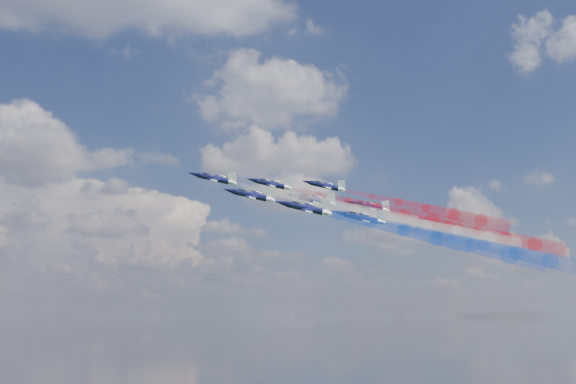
{
  "coord_description": "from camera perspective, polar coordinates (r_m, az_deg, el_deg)",
  "views": [
    {
      "loc": [
        -48.79,
        -159.66,
        130.6
      ],
      "look_at": [
        -24.04,
        -10.88,
        159.24
      ],
      "focal_mm": 41.07,
      "sensor_mm": 36.0,
      "label": 1
    }
  ],
  "objects": [
    {
      "name": "jet_center_third",
      "position": [
        153.81,
        2.21,
        -0.69
      ],
      "size": [
        14.52,
        12.35,
        8.75
      ],
      "primitive_type": null,
      "rotation": [
        0.24,
        -0.32,
        1.28
      ],
      "color": "black"
    },
    {
      "name": "trail_inner_right",
      "position": [
        163.8,
        7.6,
        -1.34
      ],
      "size": [
        42.31,
        13.69,
        14.79
      ],
      "primitive_type": null,
      "rotation": [
        0.24,
        -0.32,
        1.28
      ],
      "color": "red"
    },
    {
      "name": "trail_outer_right",
      "position": [
        173.58,
        11.87,
        -1.4
      ],
      "size": [
        42.31,
        13.69,
        14.79
      ],
      "primitive_type": null,
      "rotation": [
        0.24,
        -0.32,
        1.28
      ],
      "color": "red"
    },
    {
      "name": "jet_rear_right",
      "position": [
        163.52,
        6.99,
        -1.28
      ],
      "size": [
        14.52,
        12.35,
        8.75
      ],
      "primitive_type": null,
      "rotation": [
        0.24,
        -0.32,
        1.28
      ],
      "color": "black"
    },
    {
      "name": "trail_center_third",
      "position": [
        154.94,
        11.87,
        -2.84
      ],
      "size": [
        42.31,
        13.69,
        14.79
      ],
      "primitive_type": null,
      "rotation": [
        0.24,
        -0.32,
        1.28
      ],
      "color": "white"
    },
    {
      "name": "jet_inner_right",
      "position": [
        164.63,
        -1.48,
        0.7
      ],
      "size": [
        14.52,
        12.35,
        8.75
      ],
      "primitive_type": null,
      "rotation": [
        0.24,
        -0.32,
        1.28
      ],
      "color": "black"
    },
    {
      "name": "trail_rear_left",
      "position": [
        147.34,
        16.58,
        -4.45
      ],
      "size": [
        42.31,
        13.69,
        14.79
      ],
      "primitive_type": null,
      "rotation": [
        0.24,
        -0.32,
        1.28
      ],
      "color": "blue"
    },
    {
      "name": "trail_inner_left",
      "position": [
        142.35,
        7.22,
        -2.64
      ],
      "size": [
        42.31,
        13.69,
        14.79
      ],
      "primitive_type": null,
      "rotation": [
        0.24,
        -0.32,
        1.28
      ],
      "color": "blue"
    },
    {
      "name": "jet_inner_left",
      "position": [
        143.55,
        -3.21,
        -0.29
      ],
      "size": [
        14.52,
        12.35,
        8.75
      ],
      "primitive_type": null,
      "rotation": [
        0.24,
        -0.32,
        1.28
      ],
      "color": "black"
    },
    {
      "name": "jet_outer_left",
      "position": [
        132.39,
        1.55,
        -1.42
      ],
      "size": [
        14.52,
        12.35,
        8.75
      ],
      "primitive_type": null,
      "rotation": [
        0.24,
        -0.32,
        1.28
      ],
      "color": "black"
    },
    {
      "name": "trail_lead",
      "position": [
        152.05,
        3.26,
        -1.01
      ],
      "size": [
        42.31,
        13.69,
        14.79
      ],
      "primitive_type": null,
      "rotation": [
        0.24,
        -0.32,
        1.28
      ],
      "color": "white"
    },
    {
      "name": "jet_lead",
      "position": [
        155.03,
        -6.4,
        1.16
      ],
      "size": [
        14.52,
        12.35,
        8.75
      ],
      "primitive_type": null,
      "rotation": [
        0.24,
        -0.32,
        1.28
      ],
      "color": "black"
    },
    {
      "name": "jet_rear_left",
      "position": [
        144.03,
        6.38,
        -2.24
      ],
      "size": [
        14.52,
        12.35,
        8.75
      ],
      "primitive_type": null,
      "rotation": [
        0.24,
        -0.32,
        1.28
      ],
      "color": "black"
    },
    {
      "name": "trail_rear_right",
      "position": [
        166.72,
        15.98,
        -3.26
      ],
      "size": [
        42.31,
        13.69,
        14.79
      ],
      "primitive_type": null,
      "rotation": [
        0.24,
        -0.32,
        1.28
      ],
      "color": "red"
    },
    {
      "name": "jet_outer_right",
      "position": [
        172.35,
        3.25,
        0.53
      ],
      "size": [
        14.52,
        12.35,
        8.75
      ],
      "primitive_type": null,
      "rotation": [
        0.24,
        -0.32,
        1.28
      ],
      "color": "black"
    },
    {
      "name": "trail_outer_left",
      "position": [
        133.66,
        12.78,
        -3.9
      ],
      "size": [
        42.31,
        13.69,
        14.79
      ],
      "primitive_type": null,
      "rotation": [
        0.24,
        -0.32,
        1.28
      ],
      "color": "blue"
    }
  ]
}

